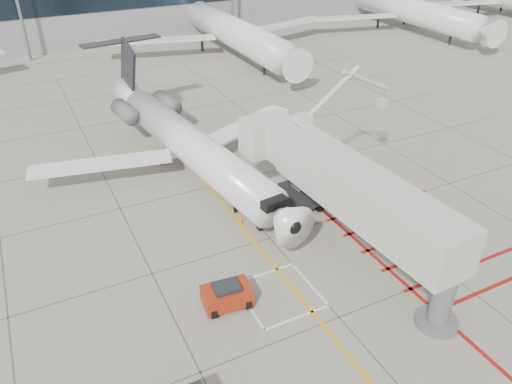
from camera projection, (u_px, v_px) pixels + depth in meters
ground_plane at (301, 274)px, 29.96m from camera, size 260.00×260.00×0.00m
regional_jet at (205, 138)px, 36.84m from camera, size 28.12×33.68×8.09m
jet_bridge at (362, 203)px, 29.46m from camera, size 10.39×20.08×7.83m
pushback_tug at (227, 295)px, 27.31m from camera, size 2.78×1.90×1.53m
baggage_cart at (244, 200)px, 35.90m from camera, size 2.23×1.68×1.26m
ground_power_unit at (361, 187)px, 36.90m from camera, size 2.61×2.05×1.81m
cone_nose at (241, 221)px, 34.34m from camera, size 0.31×0.31×0.44m
cone_side at (243, 210)px, 35.41m from camera, size 0.41×0.41×0.57m
bg_aircraft_c at (225, 9)px, 67.97m from camera, size 34.90×38.77×11.63m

